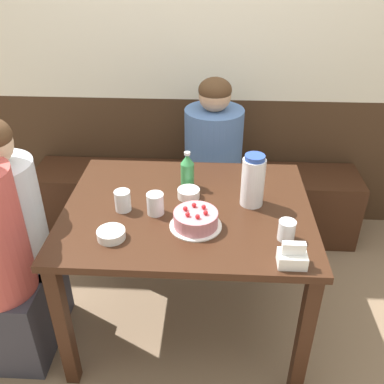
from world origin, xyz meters
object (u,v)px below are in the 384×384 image
at_px(bowl_rice_small, 188,193).
at_px(glass_tumbler_short, 155,204).
at_px(birthday_cake, 196,220).
at_px(glass_shot_small, 287,230).
at_px(bowl_soup_white, 111,234).
at_px(person_pale_blue_shirt, 13,239).
at_px(soju_bottle, 187,170).
at_px(napkin_holder, 292,257).
at_px(bench_seat, 196,202).
at_px(water_pitcher, 253,181).
at_px(glass_water_tall, 123,201).
at_px(person_teal_shirt, 213,170).

bearing_deg(bowl_rice_small, glass_tumbler_short, -133.83).
height_order(birthday_cake, glass_shot_small, birthday_cake).
distance_m(bowl_soup_white, person_pale_blue_shirt, 0.59).
bearing_deg(soju_bottle, glass_shot_small, -43.11).
distance_m(birthday_cake, napkin_holder, 0.44).
height_order(bench_seat, glass_shot_small, glass_shot_small).
xyz_separation_m(bench_seat, water_pitcher, (0.30, -0.79, 0.63)).
height_order(birthday_cake, napkin_holder, napkin_holder).
bearing_deg(bowl_soup_white, glass_water_tall, 87.60).
xyz_separation_m(bowl_rice_small, glass_water_tall, (-0.29, -0.12, 0.03)).
relative_size(water_pitcher, glass_water_tall, 2.59).
bearing_deg(glass_water_tall, person_teal_shirt, 61.65).
xyz_separation_m(water_pitcher, glass_shot_small, (0.13, -0.26, -0.08)).
height_order(napkin_holder, glass_water_tall, napkin_holder).
height_order(bowl_rice_small, person_pale_blue_shirt, person_pale_blue_shirt).
xyz_separation_m(bench_seat, glass_water_tall, (-0.29, -0.87, 0.56)).
bearing_deg(glass_tumbler_short, napkin_holder, -29.64).
distance_m(soju_bottle, napkin_holder, 0.72).
xyz_separation_m(water_pitcher, napkin_holder, (0.13, -0.43, -0.09)).
xyz_separation_m(birthday_cake, bowl_rice_small, (-0.05, 0.24, -0.01)).
xyz_separation_m(birthday_cake, bowl_soup_white, (-0.35, -0.10, -0.02)).
relative_size(napkin_holder, person_teal_shirt, 0.10).
height_order(birthday_cake, person_teal_shirt, person_teal_shirt).
height_order(soju_bottle, person_pale_blue_shirt, person_pale_blue_shirt).
bearing_deg(glass_shot_small, birthday_cake, 169.97).
relative_size(glass_shot_small, person_teal_shirt, 0.08).
distance_m(birthday_cake, person_pale_blue_shirt, 0.91).
bearing_deg(water_pitcher, soju_bottle, 155.07).
bearing_deg(soju_bottle, person_teal_shirt, 76.51).
bearing_deg(glass_water_tall, bench_seat, 71.39).
xyz_separation_m(bench_seat, glass_tumbler_short, (-0.14, -0.89, 0.56)).
xyz_separation_m(soju_bottle, bowl_soup_white, (-0.29, -0.44, -0.07)).
distance_m(glass_shot_small, person_pale_blue_shirt, 1.28).
relative_size(water_pitcher, person_pale_blue_shirt, 0.21).
bearing_deg(soju_bottle, napkin_holder, -52.57).
bearing_deg(bowl_rice_small, napkin_holder, -47.47).
bearing_deg(bowl_soup_white, person_pale_blue_shirt, 161.82).
height_order(napkin_holder, glass_shot_small, napkin_holder).
height_order(water_pitcher, glass_tumbler_short, water_pitcher).
bearing_deg(birthday_cake, napkin_holder, -31.19).
bearing_deg(bench_seat, birthday_cake, -87.35).
distance_m(glass_water_tall, glass_tumbler_short, 0.15).
height_order(water_pitcher, bowl_rice_small, water_pitcher).
bearing_deg(bowl_rice_small, glass_water_tall, -156.79).
distance_m(birthday_cake, water_pitcher, 0.33).
height_order(bowl_soup_white, bowl_rice_small, bowl_rice_small).
bearing_deg(napkin_holder, bowl_soup_white, 170.06).
distance_m(glass_tumbler_short, glass_shot_small, 0.59).
relative_size(napkin_holder, glass_tumbler_short, 1.09).
bearing_deg(glass_shot_small, napkin_holder, -89.78).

